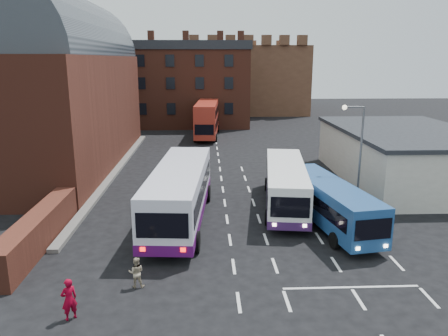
{
  "coord_description": "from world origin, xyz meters",
  "views": [
    {
      "loc": [
        -1.3,
        -20.0,
        9.7
      ],
      "look_at": [
        0.0,
        10.0,
        2.2
      ],
      "focal_mm": 35.0,
      "sensor_mm": 36.0,
      "label": 1
    }
  ],
  "objects_px": {
    "bus_white_outbound": "(180,190)",
    "pedestrian_red": "(69,299)",
    "bus_red_double": "(207,119)",
    "bus_white_inbound": "(286,183)",
    "street_lamp": "(357,148)",
    "bus_blue": "(329,201)",
    "pedestrian_beige": "(136,272)"
  },
  "relations": [
    {
      "from": "bus_white_outbound",
      "to": "pedestrian_red",
      "type": "height_order",
      "value": "bus_white_outbound"
    },
    {
      "from": "bus_red_double",
      "to": "pedestrian_red",
      "type": "distance_m",
      "value": 40.6
    },
    {
      "from": "bus_white_inbound",
      "to": "bus_red_double",
      "type": "xyz_separation_m",
      "value": [
        -5.07,
        27.62,
        0.63
      ]
    },
    {
      "from": "bus_white_inbound",
      "to": "street_lamp",
      "type": "height_order",
      "value": "street_lamp"
    },
    {
      "from": "bus_blue",
      "to": "street_lamp",
      "type": "relative_size",
      "value": 1.44
    },
    {
      "from": "bus_blue",
      "to": "pedestrian_beige",
      "type": "xyz_separation_m",
      "value": [
        -10.37,
        -6.82,
        -0.87
      ]
    },
    {
      "from": "bus_white_inbound",
      "to": "pedestrian_beige",
      "type": "bearing_deg",
      "value": 58.43
    },
    {
      "from": "bus_white_outbound",
      "to": "bus_white_inbound",
      "type": "height_order",
      "value": "bus_white_outbound"
    },
    {
      "from": "bus_blue",
      "to": "pedestrian_red",
      "type": "bearing_deg",
      "value": 26.64
    },
    {
      "from": "bus_white_outbound",
      "to": "bus_white_inbound",
      "type": "distance_m",
      "value": 7.26
    },
    {
      "from": "bus_white_outbound",
      "to": "bus_white_inbound",
      "type": "bearing_deg",
      "value": 22.63
    },
    {
      "from": "bus_white_inbound",
      "to": "pedestrian_red",
      "type": "bearing_deg",
      "value": 57.76
    },
    {
      "from": "bus_red_double",
      "to": "pedestrian_beige",
      "type": "xyz_separation_m",
      "value": [
        -3.31,
        -37.84,
        -1.66
      ]
    },
    {
      "from": "bus_white_inbound",
      "to": "pedestrian_red",
      "type": "distance_m",
      "value": 16.44
    },
    {
      "from": "pedestrian_beige",
      "to": "pedestrian_red",
      "type": "bearing_deg",
      "value": 46.87
    },
    {
      "from": "bus_blue",
      "to": "bus_red_double",
      "type": "distance_m",
      "value": 31.83
    },
    {
      "from": "street_lamp",
      "to": "pedestrian_beige",
      "type": "bearing_deg",
      "value": -143.55
    },
    {
      "from": "bus_white_inbound",
      "to": "street_lamp",
      "type": "bearing_deg",
      "value": 177.0
    },
    {
      "from": "street_lamp",
      "to": "pedestrian_red",
      "type": "xyz_separation_m",
      "value": [
        -14.9,
        -11.76,
        -3.34
      ]
    },
    {
      "from": "street_lamp",
      "to": "pedestrian_beige",
      "type": "height_order",
      "value": "street_lamp"
    },
    {
      "from": "bus_blue",
      "to": "bus_white_outbound",
      "type": "bearing_deg",
      "value": -16.86
    },
    {
      "from": "bus_white_outbound",
      "to": "pedestrian_red",
      "type": "distance_m",
      "value": 11.01
    },
    {
      "from": "pedestrian_red",
      "to": "bus_white_outbound",
      "type": "bearing_deg",
      "value": -147.3
    },
    {
      "from": "bus_blue",
      "to": "pedestrian_beige",
      "type": "relative_size",
      "value": 7.19
    },
    {
      "from": "pedestrian_red",
      "to": "pedestrian_beige",
      "type": "height_order",
      "value": "pedestrian_red"
    },
    {
      "from": "bus_white_outbound",
      "to": "bus_red_double",
      "type": "height_order",
      "value": "bus_red_double"
    },
    {
      "from": "street_lamp",
      "to": "pedestrian_red",
      "type": "distance_m",
      "value": 19.27
    },
    {
      "from": "bus_red_double",
      "to": "pedestrian_red",
      "type": "xyz_separation_m",
      "value": [
        -5.48,
        -40.2,
        -1.51
      ]
    },
    {
      "from": "bus_white_outbound",
      "to": "street_lamp",
      "type": "distance_m",
      "value": 11.54
    },
    {
      "from": "bus_blue",
      "to": "bus_red_double",
      "type": "relative_size",
      "value": 0.89
    },
    {
      "from": "bus_white_outbound",
      "to": "pedestrian_beige",
      "type": "bearing_deg",
      "value": -96.15
    },
    {
      "from": "bus_red_double",
      "to": "bus_white_inbound",
      "type": "bearing_deg",
      "value": 104.19
    }
  ]
}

